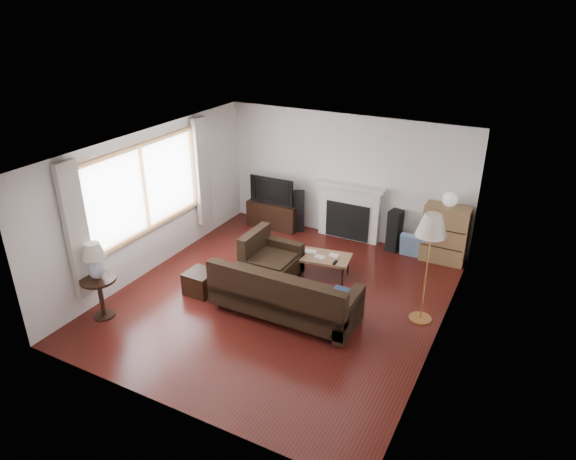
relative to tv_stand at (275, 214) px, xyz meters
The scene contains 17 objects.
room 3.03m from the tv_stand, 59.52° to the right, with size 5.10×5.60×2.54m.
window 3.12m from the tv_stand, 110.41° to the right, with size 0.12×2.74×1.54m, color brown.
curtain_near 4.44m from the tv_stand, 102.70° to the right, with size 0.10×0.35×2.10m, color beige.
curtain_far 1.87m from the tv_stand, 129.34° to the right, with size 0.10×0.35×2.10m, color beige.
fireplace 1.64m from the tv_stand, ahead, with size 1.40×0.26×1.15m, color white.
tv_stand is the anchor object (origin of this frame).
television 0.56m from the tv_stand, ahead, with size 0.98×0.13×0.57m, color black.
speaker_left 0.55m from the tv_stand, ahead, with size 0.23×0.28×0.83m, color black.
speaker_right 2.58m from the tv_stand, ahead, with size 0.23×0.27×0.81m, color black.
bookshelf 3.52m from the tv_stand, ahead, with size 0.79×0.38×1.09m, color olive.
globe_lamp 3.64m from the tv_stand, ahead, with size 0.27×0.27×0.27m, color white.
sectional_sofa 3.34m from the tv_stand, 58.32° to the right, with size 2.45×1.79×0.79m, color black.
coffee_table 2.29m from the tv_stand, 40.37° to the right, with size 1.00×0.55×0.39m, color #8A6242.
footstool 2.93m from the tv_stand, 85.81° to the right, with size 0.45×0.45×0.38m, color black.
floor_lamp 4.21m from the tv_stand, 28.89° to the right, with size 0.45×0.45×1.74m, color #BA8140.
side_table 4.24m from the tv_stand, 99.44° to the right, with size 0.53×0.53×0.67m, color black.
table_lamp 4.29m from the tv_stand, 99.44° to the right, with size 0.36×0.36×0.57m, color silver.
Camera 1 is at (3.43, -6.26, 4.52)m, focal length 32.00 mm.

